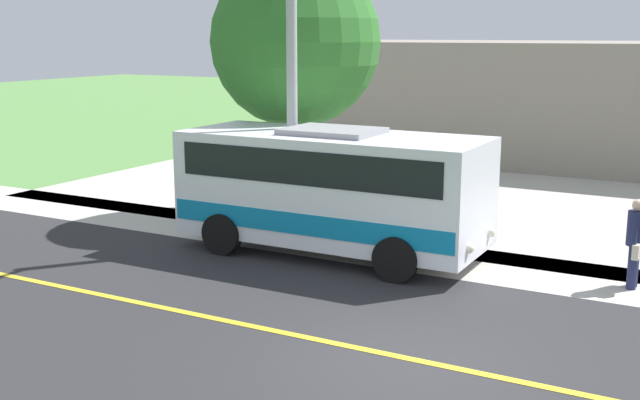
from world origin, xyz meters
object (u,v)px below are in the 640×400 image
at_px(shuttle_bus_front, 332,185).
at_px(commercial_building, 603,100).
at_px(street_light_pole, 289,59).
at_px(pedestrian_with_bags, 636,241).
at_px(tree_curbside, 295,42).

bearing_deg(shuttle_bus_front, commercial_building, 170.54).
distance_m(shuttle_bus_front, street_light_pole, 2.93).
relative_size(shuttle_bus_front, pedestrian_with_bags, 3.92).
bearing_deg(tree_curbside, pedestrian_with_bags, 75.14).
bearing_deg(pedestrian_with_bags, commercial_building, -168.61).
height_order(shuttle_bus_front, tree_curbside, tree_curbside).
bearing_deg(shuttle_bus_front, tree_curbside, -138.08).
distance_m(pedestrian_with_bags, tree_curbside, 9.62).
xyz_separation_m(shuttle_bus_front, street_light_pole, (-0.31, -1.25, 2.64)).
bearing_deg(shuttle_bus_front, pedestrian_with_bags, 95.14).
xyz_separation_m(shuttle_bus_front, pedestrian_with_bags, (-0.55, 6.09, -0.59)).
height_order(pedestrian_with_bags, street_light_pole, street_light_pole).
bearing_deg(tree_curbside, shuttle_bus_front, 41.92).
bearing_deg(street_light_pole, tree_curbside, -152.77).
relative_size(street_light_pole, commercial_building, 0.31).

